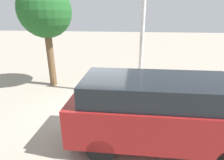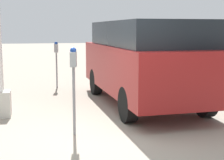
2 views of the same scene
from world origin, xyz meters
name	(u,v)px [view 2 (image 2 of 2)]	position (x,y,z in m)	size (l,w,h in m)	color
ground_plane	(100,135)	(0.00, 0.00, 0.00)	(80.00, 80.00, 0.00)	gray
parking_meter_near	(73,71)	(0.11, 0.45, 1.15)	(0.22, 0.14, 1.56)	gray
parking_meter_far	(56,54)	(5.15, 0.42, 1.09)	(0.22, 0.14, 1.48)	gray
parked_van	(144,59)	(2.26, -1.53, 1.13)	(5.10, 2.12, 2.05)	maroon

